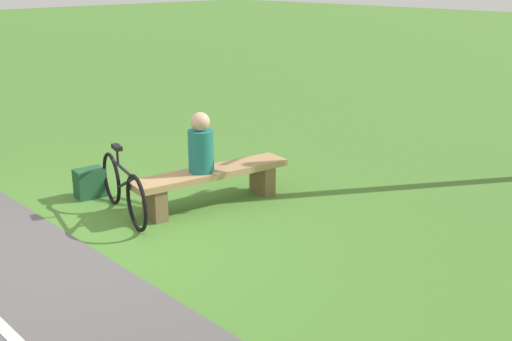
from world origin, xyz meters
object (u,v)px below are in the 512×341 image
(bench, at_px, (211,180))
(person_seated, at_px, (201,145))
(bicycle, at_px, (123,188))
(backpack, at_px, (89,183))

(bench, height_order, person_seated, person_seated)
(bench, height_order, bicycle, bicycle)
(backpack, bearing_deg, person_seated, 121.24)
(bench, relative_size, backpack, 5.36)
(bench, distance_m, person_seated, 0.48)
(person_seated, bearing_deg, bench, 180.00)
(bicycle, relative_size, backpack, 4.00)
(person_seated, height_order, bicycle, person_seated)
(bench, distance_m, bicycle, 1.07)
(person_seated, relative_size, backpack, 1.87)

